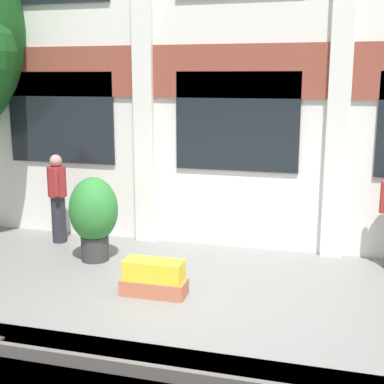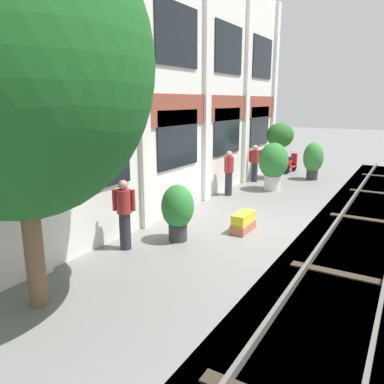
{
  "view_description": "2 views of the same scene",
  "coord_description": "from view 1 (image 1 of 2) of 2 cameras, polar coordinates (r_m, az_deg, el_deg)",
  "views": [
    {
      "loc": [
        1.73,
        -6.69,
        3.01
      ],
      "look_at": [
        -0.42,
        1.04,
        1.28
      ],
      "focal_mm": 50.0,
      "sensor_mm": 36.0,
      "label": 1
    },
    {
      "loc": [
        -9.43,
        -3.66,
        3.36
      ],
      "look_at": [
        -1.41,
        1.11,
        1.08
      ],
      "focal_mm": 35.0,
      "sensor_mm": 36.0,
      "label": 2
    }
  ],
  "objects": [
    {
      "name": "potted_plant_square_trough",
      "position": [
        7.6,
        -4.08,
        -9.19
      ],
      "size": [
        0.92,
        0.4,
        0.51
      ],
      "color": "#B76647",
      "rests_on": "ground"
    },
    {
      "name": "apartment_facade",
      "position": [
        9.55,
        5.26,
        17.1
      ],
      "size": [
        17.21,
        0.64,
        7.69
      ],
      "color": "silver",
      "rests_on": "ground"
    },
    {
      "name": "potted_plant_fluted_column",
      "position": [
        8.96,
        -10.44,
        -2.31
      ],
      "size": [
        0.8,
        0.8,
        1.41
      ],
      "color": "#333333",
      "rests_on": "ground"
    },
    {
      "name": "resident_watching_tracks",
      "position": [
        10.08,
        -14.15,
        -0.38
      ],
      "size": [
        0.34,
        0.48,
        1.64
      ],
      "rotation": [
        0.0,
        0.0,
        -2.67
      ],
      "color": "#282833",
      "rests_on": "ground"
    },
    {
      "name": "ground_plane",
      "position": [
        7.53,
        0.96,
        -11.34
      ],
      "size": [
        80.0,
        80.0,
        0.0
      ],
      "primitive_type": "plane",
      "color": "slate"
    }
  ]
}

